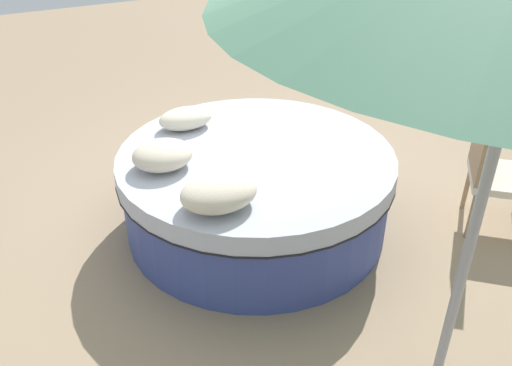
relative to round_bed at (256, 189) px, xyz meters
name	(u,v)px	position (x,y,z in m)	size (l,w,h in m)	color
ground_plane	(256,225)	(0.00, 0.00, -0.34)	(16.00, 16.00, 0.00)	#9E8466
round_bed	(256,189)	(0.00, 0.00, 0.00)	(2.13, 2.13, 0.67)	#38478C
throw_pillow_0	(186,118)	(-0.32, 0.65, 0.41)	(0.44, 0.30, 0.17)	beige
throw_pillow_1	(163,155)	(-0.69, 0.11, 0.42)	(0.44, 0.39, 0.19)	beige
throw_pillow_2	(219,192)	(-0.53, -0.53, 0.43)	(0.51, 0.40, 0.20)	beige
patio_chair	(493,164)	(1.65, -0.80, 0.22)	(0.72, 0.72, 0.98)	#997A56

